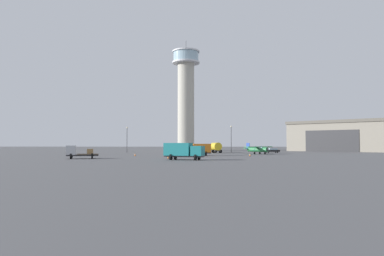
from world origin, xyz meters
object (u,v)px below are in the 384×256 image
light_post_north (127,137)px  traffic_cone_near_left (250,155)px  control_tower (186,94)px  truck_flatbed_silver (78,152)px  light_post_east (231,136)px  truck_box_teal (183,150)px  traffic_cone_near_right (135,154)px  traffic_cone_mid_apron (168,157)px  truck_fuel_tanker_yellow (215,147)px  car_black (272,150)px  airplane_green (257,149)px  truck_box_orange (197,149)px

light_post_north → traffic_cone_near_left: (34.16, -29.83, -4.37)m
control_tower → truck_flatbed_silver: bearing=-103.6°
truck_flatbed_silver → light_post_east: 53.62m
truck_box_teal → traffic_cone_near_right: truck_box_teal is taller
traffic_cone_near_left → traffic_cone_mid_apron: bearing=-144.4°
truck_box_teal → traffic_cone_mid_apron: truck_box_teal is taller
truck_fuel_tanker_yellow → car_black: bearing=-104.5°
truck_flatbed_silver → traffic_cone_near_left: size_ratio=8.88×
car_black → traffic_cone_near_right: car_black is taller
airplane_green → truck_fuel_tanker_yellow: (-10.79, 11.51, 0.33)m
light_post_east → light_post_north: (-32.08, -0.47, -0.17)m
airplane_green → truck_fuel_tanker_yellow: bearing=-179.9°
car_black → light_post_north: size_ratio=0.56×
traffic_cone_mid_apron → control_tower: bearing=90.7°
truck_flatbed_silver → light_post_east: light_post_east is taller
car_black → light_post_north: (-43.77, 3.49, 3.97)m
truck_fuel_tanker_yellow → light_post_north: (-26.99, 4.06, 3.03)m
truck_box_teal → traffic_cone_mid_apron: (-3.13, 4.85, -1.26)m
truck_box_teal → car_black: size_ratio=1.63×
traffic_cone_near_right → airplane_green: bearing=25.2°
truck_box_orange → control_tower: bearing=-100.0°
airplane_green → truck_flatbed_silver: bearing=-96.3°
light_post_east → traffic_cone_near_right: 38.05m
car_black → light_post_east: bearing=-27.7°
control_tower → traffic_cone_near_left: size_ratio=59.67×
truck_flatbed_silver → traffic_cone_mid_apron: (16.62, 1.42, -0.83)m
light_post_east → traffic_cone_near_right: size_ratio=12.28×
truck_box_orange → truck_flatbed_silver: bearing=19.7°
control_tower → light_post_east: control_tower is taller
truck_flatbed_silver → truck_box_orange: bearing=-161.3°
truck_box_orange → car_black: truck_box_orange is taller
light_post_east → traffic_cone_near_left: light_post_east is taller
car_black → traffic_cone_near_left: (-9.61, -26.34, -0.40)m
car_black → traffic_cone_mid_apron: car_black is taller
traffic_cone_near_left → traffic_cone_mid_apron: traffic_cone_mid_apron is taller
control_tower → light_post_east: 30.98m
traffic_cone_near_left → traffic_cone_near_right: 25.40m
truck_box_teal → light_post_east: light_post_east is taller
truck_box_teal → traffic_cone_mid_apron: 5.91m
control_tower → truck_box_orange: size_ratio=6.23×
airplane_green → truck_box_orange: (-15.27, -11.71, 0.21)m
truck_box_teal → light_post_north: size_ratio=0.91×
airplane_green → truck_box_orange: 19.24m
truck_box_orange → car_black: bearing=-148.4°
control_tower → light_post_east: (15.27, -21.59, -16.14)m
truck_flatbed_silver → traffic_cone_near_right: truck_flatbed_silver is taller
truck_box_teal → traffic_cone_near_left: 21.43m
control_tower → traffic_cone_near_left: bearing=-71.5°
traffic_cone_mid_apron → truck_box_orange: bearing=71.2°
control_tower → truck_box_teal: (3.94, -68.56, -19.41)m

